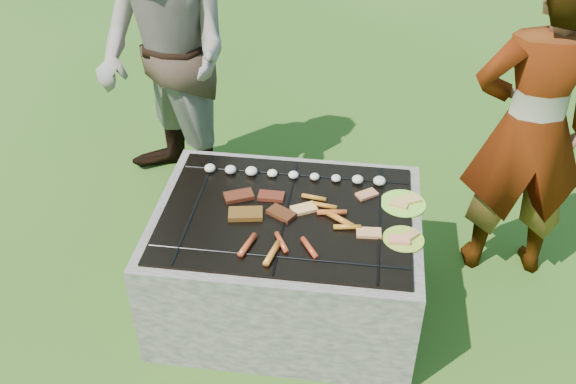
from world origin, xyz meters
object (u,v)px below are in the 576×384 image
at_px(plate_far, 403,204).
at_px(cook, 531,130).
at_px(bystander, 165,58).
at_px(fire_pit, 287,263).
at_px(plate_near, 403,239).

xyz_separation_m(plate_far, cook, (0.61, 0.33, 0.27)).
xyz_separation_m(cook, bystander, (-2.01, 0.42, 0.07)).
bearing_deg(plate_far, fire_pit, -164.98).
xyz_separation_m(plate_near, cook, (0.61, 0.60, 0.27)).
relative_size(fire_pit, plate_far, 5.67).
relative_size(fire_pit, bystander, 0.68).
relative_size(fire_pit, plate_near, 6.50).
distance_m(cook, bystander, 2.05).
xyz_separation_m(plate_far, bystander, (-1.40, 0.75, 0.35)).
bearing_deg(cook, plate_near, 40.15).
bearing_deg(plate_far, plate_near, -90.51).
bearing_deg(fire_pit, cook, 22.33).
distance_m(fire_pit, plate_far, 0.67).
height_order(plate_near, cook, cook).
bearing_deg(plate_far, cook, 28.50).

